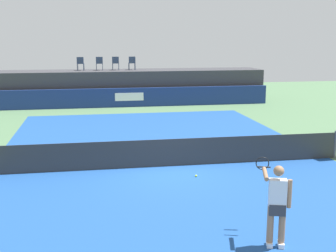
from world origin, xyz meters
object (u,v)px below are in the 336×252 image
spectator_chair_center (116,63)px  spectator_chair_far_left (80,63)px  net_post_far (335,145)px  spectator_chair_left (99,63)px  spectator_chair_right (132,62)px  tennis_ball (196,176)px  tennis_player (277,203)px

spectator_chair_center → spectator_chair_far_left: bearing=-177.0°
net_post_far → spectator_chair_left: bearing=117.7°
spectator_chair_center → spectator_chair_right: same height
spectator_chair_far_left → tennis_ball: spectator_chair_far_left is taller
net_post_far → spectator_chair_center: bearing=114.4°
tennis_player → tennis_ball: size_ratio=26.03×
spectator_chair_far_left → tennis_player: bearing=-78.8°
spectator_chair_far_left → spectator_chair_center: size_ratio=1.00×
spectator_chair_far_left → net_post_far: 18.07m
spectator_chair_left → net_post_far: (8.07, -15.36, -2.19)m
spectator_chair_far_left → spectator_chair_center: 2.29m
spectator_chair_right → tennis_player: (0.91, -21.67, -1.73)m
spectator_chair_far_left → net_post_far: size_ratio=0.89×
spectator_chair_right → spectator_chair_left: bearing=-177.9°
net_post_far → tennis_player: size_ratio=0.56×
spectator_chair_left → spectator_chair_right: 2.16m
spectator_chair_left → spectator_chair_far_left: bearing=-179.4°
spectator_chair_left → tennis_player: size_ratio=0.50×
tennis_ball → tennis_player: bearing=-83.8°
spectator_chair_center → net_post_far: (7.00, -15.47, -2.19)m
tennis_ball → net_post_far: bearing=13.6°
spectator_chair_right → spectator_chair_far_left: bearing=-178.4°
tennis_player → spectator_chair_right: bearing=92.4°
spectator_chair_right → tennis_ball: bearing=-88.7°
spectator_chair_right → tennis_ball: size_ratio=13.06×
spectator_chair_left → tennis_player: 21.88m
spectator_chair_left → spectator_chair_right: (2.16, 0.08, 0.00)m
spectator_chair_far_left → spectator_chair_right: size_ratio=1.00×
net_post_far → tennis_ball: (-5.53, -1.34, -0.46)m
spectator_chair_far_left → spectator_chair_left: size_ratio=1.00×
spectator_chair_center → spectator_chair_right: size_ratio=1.00×
net_post_far → tennis_player: (-5.00, -6.24, 0.46)m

